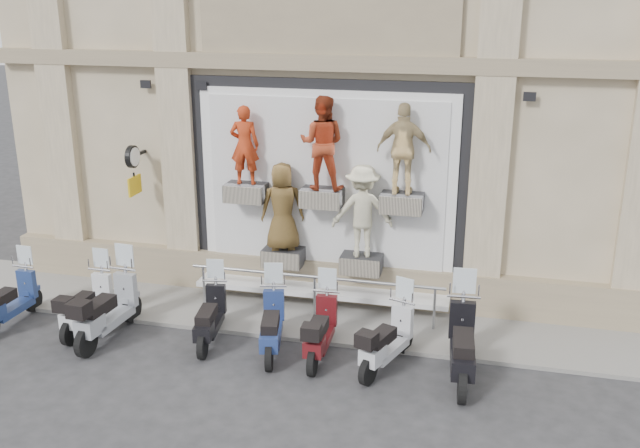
# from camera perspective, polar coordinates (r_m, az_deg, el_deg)

# --- Properties ---
(ground) EXTENTS (90.00, 90.00, 0.00)m
(ground) POSITION_cam_1_polar(r_m,az_deg,el_deg) (12.35, -2.76, -11.56)
(ground) COLOR #2B2B2D
(ground) RESTS_ON ground
(sidewalk) EXTENTS (16.00, 2.20, 0.08)m
(sidewalk) POSITION_cam_1_polar(r_m,az_deg,el_deg) (14.13, -0.32, -7.34)
(sidewalk) COLOR gray
(sidewalk) RESTS_ON ground
(shop_vitrine) EXTENTS (5.60, 0.94, 4.30)m
(shop_vitrine) POSITION_cam_1_polar(r_m,az_deg,el_deg) (13.86, 0.75, 2.63)
(shop_vitrine) COLOR black
(shop_vitrine) RESTS_ON ground
(guard_rail) EXTENTS (5.06, 0.10, 0.93)m
(guard_rail) POSITION_cam_1_polar(r_m,az_deg,el_deg) (13.87, -0.43, -5.92)
(guard_rail) COLOR #9EA0A5
(guard_rail) RESTS_ON ground
(clock_sign_bracket) EXTENTS (0.10, 0.80, 1.02)m
(clock_sign_bracket) POSITION_cam_1_polar(r_m,az_deg,el_deg) (14.93, -14.71, 4.69)
(clock_sign_bracket) COLOR black
(clock_sign_bracket) RESTS_ON ground
(scooter_a) EXTENTS (0.55, 1.76, 1.42)m
(scooter_a) POSITION_cam_1_polar(r_m,az_deg,el_deg) (14.81, -23.65, -4.90)
(scooter_a) COLOR navy
(scooter_a) RESTS_ON ground
(scooter_b) EXTENTS (0.55, 1.77, 1.43)m
(scooter_b) POSITION_cam_1_polar(r_m,az_deg,el_deg) (14.08, -18.16, -5.38)
(scooter_b) COLOR silver
(scooter_b) RESTS_ON ground
(scooter_c) EXTENTS (0.72, 2.04, 1.63)m
(scooter_c) POSITION_cam_1_polar(r_m,az_deg,el_deg) (13.58, -16.66, -5.67)
(scooter_c) COLOR gray
(scooter_c) RESTS_ON ground
(scooter_d) EXTENTS (0.76, 1.78, 1.40)m
(scooter_d) POSITION_cam_1_polar(r_m,az_deg,el_deg) (13.09, -8.83, -6.55)
(scooter_d) COLOR black
(scooter_d) RESTS_ON ground
(scooter_e) EXTENTS (0.92, 1.87, 1.46)m
(scooter_e) POSITION_cam_1_polar(r_m,az_deg,el_deg) (12.61, -3.90, -7.20)
(scooter_e) COLOR navy
(scooter_e) RESTS_ON ground
(scooter_f) EXTENTS (0.58, 1.79, 1.44)m
(scooter_f) POSITION_cam_1_polar(r_m,az_deg,el_deg) (12.41, 0.04, -7.63)
(scooter_f) COLOR #4C0D10
(scooter_f) RESTS_ON ground
(scooter_g) EXTENTS (1.08, 1.85, 1.45)m
(scooter_g) POSITION_cam_1_polar(r_m,az_deg,el_deg) (12.12, 5.45, -8.36)
(scooter_g) COLOR #B7B8BF
(scooter_g) RESTS_ON ground
(scooter_h) EXTENTS (0.76, 2.12, 1.69)m
(scooter_h) POSITION_cam_1_polar(r_m,az_deg,el_deg) (11.94, 11.39, -8.44)
(scooter_h) COLOR black
(scooter_h) RESTS_ON ground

